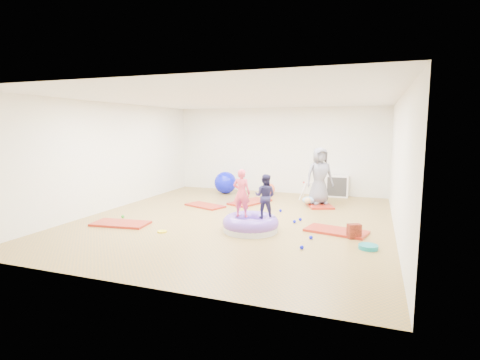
% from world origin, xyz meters
% --- Properties ---
extents(room, '(7.01, 8.01, 2.81)m').
position_xyz_m(room, '(0.00, 0.00, 1.40)').
color(room, '#A37B35').
rests_on(room, ground).
extents(gym_mat_front_left, '(1.30, 0.76, 0.05)m').
position_xyz_m(gym_mat_front_left, '(-2.25, -1.35, 0.03)').
color(gym_mat_front_left, '#B21F16').
rests_on(gym_mat_front_left, ground).
extents(gym_mat_mid_left, '(1.22, 0.91, 0.05)m').
position_xyz_m(gym_mat_mid_left, '(-1.30, 1.07, 0.02)').
color(gym_mat_mid_left, '#B21F16').
rests_on(gym_mat_mid_left, ground).
extents(gym_mat_center_back, '(1.08, 1.43, 0.05)m').
position_xyz_m(gym_mat_center_back, '(-0.29, 1.94, 0.03)').
color(gym_mat_center_back, '#B21F16').
rests_on(gym_mat_center_back, ground).
extents(gym_mat_right, '(1.34, 0.88, 0.05)m').
position_xyz_m(gym_mat_right, '(2.36, -0.34, 0.03)').
color(gym_mat_right, '#B21F16').
rests_on(gym_mat_right, ground).
extents(gym_mat_rear_right, '(1.04, 1.39, 0.05)m').
position_xyz_m(gym_mat_rear_right, '(1.60, 2.31, 0.03)').
color(gym_mat_rear_right, '#B21F16').
rests_on(gym_mat_rear_right, ground).
extents(inflatable_cushion, '(1.18, 1.18, 0.37)m').
position_xyz_m(inflatable_cushion, '(0.66, -0.86, 0.14)').
color(inflatable_cushion, silver).
rests_on(inflatable_cushion, ground).
extents(child_pink, '(0.37, 0.24, 1.01)m').
position_xyz_m(child_pink, '(0.45, -0.84, 0.85)').
color(child_pink, '#FB485F').
rests_on(child_pink, inflatable_cushion).
extents(child_navy, '(0.45, 0.36, 0.92)m').
position_xyz_m(child_navy, '(0.94, -0.79, 0.80)').
color(child_navy, '#24204B').
rests_on(child_navy, inflatable_cushion).
extents(adult_caregiver, '(0.91, 0.82, 1.56)m').
position_xyz_m(adult_caregiver, '(1.63, 2.28, 0.83)').
color(adult_caregiver, slate).
rests_on(adult_caregiver, gym_mat_rear_right).
extents(infant, '(0.36, 0.36, 0.21)m').
position_xyz_m(infant, '(1.37, 2.10, 0.16)').
color(infant, '#84ACD0').
rests_on(infant, gym_mat_rear_right).
extents(ball_pit_balls, '(4.61, 3.73, 0.08)m').
position_xyz_m(ball_pit_balls, '(0.76, 0.23, 0.04)').
color(ball_pit_balls, red).
rests_on(ball_pit_balls, ground).
extents(exercise_ball_blue, '(0.72, 0.72, 0.72)m').
position_xyz_m(exercise_ball_blue, '(-1.54, 3.15, 0.36)').
color(exercise_ball_blue, '#090FD9').
rests_on(exercise_ball_blue, ground).
extents(exercise_ball_orange, '(0.36, 0.36, 0.36)m').
position_xyz_m(exercise_ball_orange, '(-0.13, 3.46, 0.18)').
color(exercise_ball_orange, '#FE5F2F').
rests_on(exercise_ball_orange, ground).
extents(infant_play_gym, '(0.69, 0.66, 0.53)m').
position_xyz_m(infant_play_gym, '(1.32, 3.04, 0.35)').
color(infant_play_gym, white).
rests_on(infant_play_gym, ground).
extents(cube_shelf, '(0.68, 0.34, 0.68)m').
position_xyz_m(cube_shelf, '(1.98, 3.79, 0.34)').
color(cube_shelf, white).
rests_on(cube_shelf, ground).
extents(balance_disc, '(0.34, 0.34, 0.08)m').
position_xyz_m(balance_disc, '(3.00, -1.26, 0.04)').
color(balance_disc, '#0F7C85').
rests_on(balance_disc, ground).
extents(backpack, '(0.29, 0.26, 0.29)m').
position_xyz_m(backpack, '(2.73, -0.67, 0.14)').
color(backpack, '#B73119').
rests_on(backpack, ground).
extents(yellow_toy, '(0.20, 0.20, 0.03)m').
position_xyz_m(yellow_toy, '(-1.05, -1.57, 0.01)').
color(yellow_toy, yellow).
rests_on(yellow_toy, ground).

